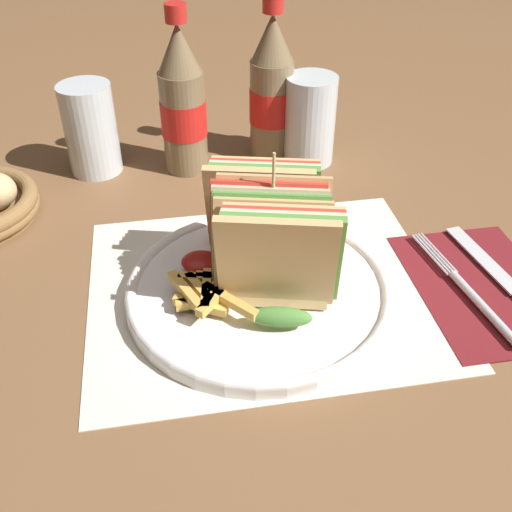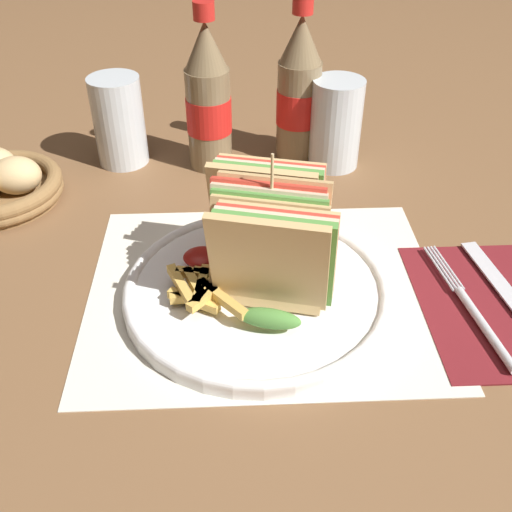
{
  "view_description": "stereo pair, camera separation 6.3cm",
  "coord_description": "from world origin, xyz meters",
  "px_view_note": "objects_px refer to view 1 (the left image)",
  "views": [
    {
      "loc": [
        -0.09,
        -0.5,
        0.42
      ],
      "look_at": [
        -0.01,
        -0.0,
        0.04
      ],
      "focal_mm": 42.0,
      "sensor_mm": 36.0,
      "label": 1
    },
    {
      "loc": [
        -0.03,
        -0.5,
        0.42
      ],
      "look_at": [
        -0.01,
        -0.0,
        0.04
      ],
      "focal_mm": 42.0,
      "sensor_mm": 36.0,
      "label": 2
    }
  ],
  "objects_px": {
    "knife": "(507,283)",
    "glass_near": "(310,126)",
    "club_sandwich": "(273,235)",
    "fork": "(473,295)",
    "plate_main": "(259,290)",
    "glass_far": "(92,135)",
    "coke_bottle_near": "(183,104)",
    "coke_bottle_far": "(272,91)"
  },
  "relations": [
    {
      "from": "club_sandwich",
      "to": "coke_bottle_far",
      "type": "height_order",
      "value": "coke_bottle_far"
    },
    {
      "from": "fork",
      "to": "glass_near",
      "type": "height_order",
      "value": "glass_near"
    },
    {
      "from": "club_sandwich",
      "to": "glass_near",
      "type": "distance_m",
      "value": 0.3
    },
    {
      "from": "knife",
      "to": "coke_bottle_far",
      "type": "bearing_deg",
      "value": 111.49
    },
    {
      "from": "fork",
      "to": "coke_bottle_near",
      "type": "xyz_separation_m",
      "value": [
        -0.27,
        0.34,
        0.09
      ]
    },
    {
      "from": "club_sandwich",
      "to": "glass_far",
      "type": "relative_size",
      "value": 1.53
    },
    {
      "from": "knife",
      "to": "coke_bottle_near",
      "type": "bearing_deg",
      "value": 126.75
    },
    {
      "from": "coke_bottle_near",
      "to": "glass_near",
      "type": "xyz_separation_m",
      "value": [
        0.18,
        -0.01,
        -0.04
      ]
    },
    {
      "from": "plate_main",
      "to": "club_sandwich",
      "type": "distance_m",
      "value": 0.07
    },
    {
      "from": "fork",
      "to": "knife",
      "type": "bearing_deg",
      "value": 10.44
    },
    {
      "from": "fork",
      "to": "knife",
      "type": "height_order",
      "value": "fork"
    },
    {
      "from": "coke_bottle_near",
      "to": "coke_bottle_far",
      "type": "relative_size",
      "value": 1.0
    },
    {
      "from": "plate_main",
      "to": "knife",
      "type": "relative_size",
      "value": 1.33
    },
    {
      "from": "glass_near",
      "to": "glass_far",
      "type": "xyz_separation_m",
      "value": [
        -0.3,
        0.02,
        0.0
      ]
    },
    {
      "from": "knife",
      "to": "glass_far",
      "type": "xyz_separation_m",
      "value": [
        -0.45,
        0.34,
        0.05
      ]
    },
    {
      "from": "fork",
      "to": "coke_bottle_near",
      "type": "bearing_deg",
      "value": 120.75
    },
    {
      "from": "club_sandwich",
      "to": "knife",
      "type": "xyz_separation_m",
      "value": [
        0.25,
        -0.04,
        -0.07
      ]
    },
    {
      "from": "club_sandwich",
      "to": "glass_far",
      "type": "distance_m",
      "value": 0.36
    },
    {
      "from": "coke_bottle_far",
      "to": "glass_near",
      "type": "relative_size",
      "value": 1.8
    },
    {
      "from": "plate_main",
      "to": "glass_near",
      "type": "relative_size",
      "value": 2.24
    },
    {
      "from": "plate_main",
      "to": "fork",
      "type": "xyz_separation_m",
      "value": [
        0.22,
        -0.05,
        -0.0
      ]
    },
    {
      "from": "club_sandwich",
      "to": "glass_far",
      "type": "bearing_deg",
      "value": 122.88
    },
    {
      "from": "coke_bottle_far",
      "to": "glass_far",
      "type": "bearing_deg",
      "value": -178.69
    },
    {
      "from": "knife",
      "to": "glass_near",
      "type": "bearing_deg",
      "value": 106.6
    },
    {
      "from": "coke_bottle_far",
      "to": "glass_far",
      "type": "distance_m",
      "value": 0.26
    },
    {
      "from": "coke_bottle_far",
      "to": "glass_near",
      "type": "height_order",
      "value": "coke_bottle_far"
    },
    {
      "from": "plate_main",
      "to": "knife",
      "type": "distance_m",
      "value": 0.27
    },
    {
      "from": "glass_far",
      "to": "coke_bottle_near",
      "type": "bearing_deg",
      "value": -6.82
    },
    {
      "from": "knife",
      "to": "coke_bottle_far",
      "type": "xyz_separation_m",
      "value": [
        -0.2,
        0.35,
        0.09
      ]
    },
    {
      "from": "fork",
      "to": "knife",
      "type": "relative_size",
      "value": 0.91
    },
    {
      "from": "glass_far",
      "to": "knife",
      "type": "bearing_deg",
      "value": -37.22
    },
    {
      "from": "coke_bottle_far",
      "to": "glass_near",
      "type": "bearing_deg",
      "value": -29.64
    },
    {
      "from": "glass_far",
      "to": "club_sandwich",
      "type": "bearing_deg",
      "value": -57.12
    },
    {
      "from": "coke_bottle_near",
      "to": "club_sandwich",
      "type": "bearing_deg",
      "value": -76.72
    },
    {
      "from": "knife",
      "to": "glass_near",
      "type": "distance_m",
      "value": 0.35
    },
    {
      "from": "fork",
      "to": "glass_far",
      "type": "xyz_separation_m",
      "value": [
        -0.4,
        0.36,
        0.05
      ]
    },
    {
      "from": "plate_main",
      "to": "glass_far",
      "type": "distance_m",
      "value": 0.36
    },
    {
      "from": "club_sandwich",
      "to": "glass_near",
      "type": "relative_size",
      "value": 1.53
    },
    {
      "from": "fork",
      "to": "glass_far",
      "type": "relative_size",
      "value": 1.54
    },
    {
      "from": "knife",
      "to": "glass_near",
      "type": "xyz_separation_m",
      "value": [
        -0.14,
        0.32,
        0.05
      ]
    },
    {
      "from": "glass_far",
      "to": "fork",
      "type": "bearing_deg",
      "value": -41.71
    },
    {
      "from": "club_sandwich",
      "to": "knife",
      "type": "bearing_deg",
      "value": -8.65
    }
  ]
}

